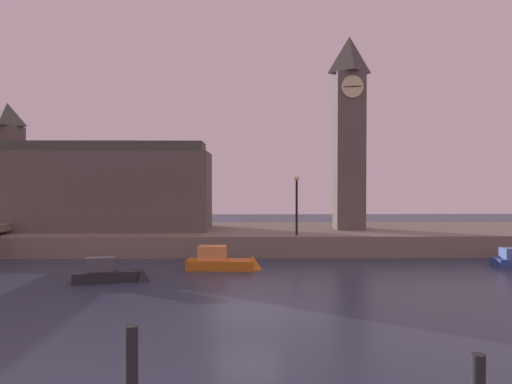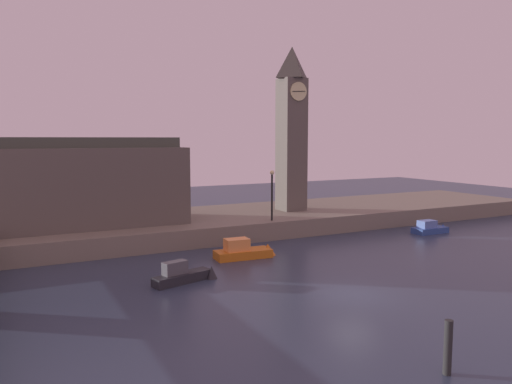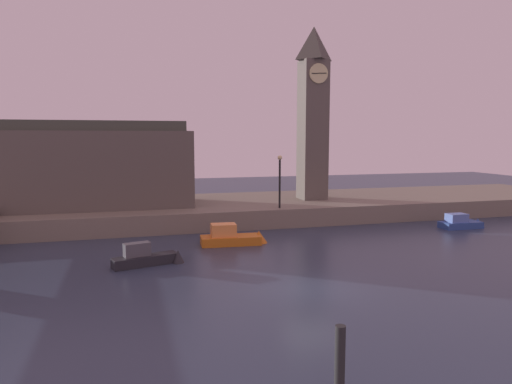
{
  "view_description": "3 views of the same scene",
  "coord_description": "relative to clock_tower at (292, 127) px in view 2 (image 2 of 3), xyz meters",
  "views": [
    {
      "loc": [
        -0.03,
        -20.12,
        5.3
      ],
      "look_at": [
        0.59,
        16.18,
        4.52
      ],
      "focal_mm": 35.22,
      "sensor_mm": 36.0,
      "label": 1
    },
    {
      "loc": [
        -16.24,
        -20.22,
        8.27
      ],
      "look_at": [
        1.61,
        14.34,
        4.04
      ],
      "focal_mm": 34.48,
      "sensor_mm": 36.0,
      "label": 2
    },
    {
      "loc": [
        -8.21,
        -19.82,
        7.12
      ],
      "look_at": [
        1.27,
        14.23,
        2.93
      ],
      "focal_mm": 32.78,
      "sensor_mm": 36.0,
      "label": 3
    }
  ],
  "objects": [
    {
      "name": "streetlamp",
      "position": [
        -4.6,
        -4.51,
        -5.28
      ],
      "size": [
        0.36,
        0.36,
        4.18
      ],
      "color": "black",
      "rests_on": "far_embankment"
    },
    {
      "name": "clock_tower",
      "position": [
        0.0,
        0.0,
        0.0
      ],
      "size": [
        2.45,
        2.49,
        15.21
      ],
      "color": "#5B544C",
      "rests_on": "far_embankment"
    },
    {
      "name": "ground_plane",
      "position": [
        -8.02,
        -19.49,
        -9.36
      ],
      "size": [
        120.0,
        120.0,
        0.0
      ],
      "primitive_type": "plane",
      "color": "#2D384C"
    },
    {
      "name": "boat_patrol_orange",
      "position": [
        -9.26,
        -9.55,
        -8.91
      ],
      "size": [
        4.72,
        1.82,
        1.58
      ],
      "color": "orange",
      "rests_on": "ground"
    },
    {
      "name": "boat_barge_dark",
      "position": [
        -15.11,
        -13.23,
        -8.93
      ],
      "size": [
        4.17,
        1.84,
        1.45
      ],
      "color": "#232328",
      "rests_on": "ground"
    },
    {
      "name": "boat_tour_blue",
      "position": [
        9.27,
        -8.9,
        -8.97
      ],
      "size": [
        3.84,
        1.41,
        1.28
      ],
      "color": "#2D4C93",
      "rests_on": "ground"
    },
    {
      "name": "parliament_hall",
      "position": [
        -19.93,
        0.18,
        -4.47
      ],
      "size": [
        16.93,
        6.02,
        9.94
      ],
      "color": "#5B544C",
      "rests_on": "far_embankment"
    },
    {
      "name": "far_embankment",
      "position": [
        -8.02,
        0.51,
        -8.61
      ],
      "size": [
        70.0,
        12.0,
        1.5
      ],
      "primitive_type": "cube",
      "color": "slate",
      "rests_on": "ground"
    },
    {
      "name": "mooring_post_left",
      "position": [
        -10.71,
        -28.13,
        -8.37
      ],
      "size": [
        0.29,
        0.29,
        1.98
      ],
      "primitive_type": "cylinder",
      "color": "#292929",
      "rests_on": "ground"
    }
  ]
}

